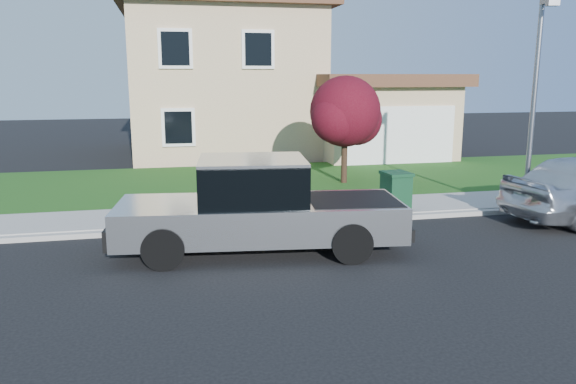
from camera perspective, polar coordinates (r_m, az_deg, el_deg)
The scene contains 10 objects.
ground at distance 10.97m, azimuth 2.73°, elevation -7.38°, with size 80.00×80.00×0.00m, color black.
curb at distance 13.89m, azimuth 3.61°, elevation -3.01°, with size 40.00×0.20×0.12m, color gray.
sidewalk at distance 14.91m, azimuth 2.45°, elevation -1.91°, with size 40.00×2.00×0.15m, color gray.
lawn at distance 19.20m, azimuth -0.99°, elevation 1.12°, with size 40.00×7.00×0.10m, color #184814.
house at distance 26.70m, azimuth -3.75°, elevation 10.82°, with size 14.00×11.30×6.85m.
pickup_truck at distance 11.55m, azimuth -2.98°, elevation -1.70°, with size 6.15×2.68×1.96m.
woman at distance 13.02m, azimuth 0.17°, elevation -0.66°, with size 0.64×0.51×1.68m.
ornamental_tree at distance 18.52m, azimuth 5.93°, elevation 7.80°, with size 2.55×2.30×3.50m.
trash_bin at distance 14.58m, azimuth 10.89°, elevation 0.01°, with size 0.70×0.79×1.05m.
street_lamp at distance 15.57m, azimuth 23.82°, elevation 8.89°, with size 0.33×0.71×5.41m.
Camera 1 is at (-2.73, -10.00, 3.60)m, focal length 35.00 mm.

